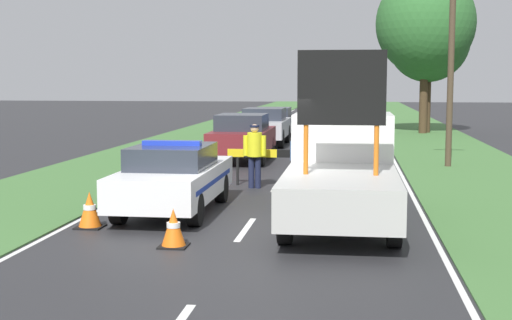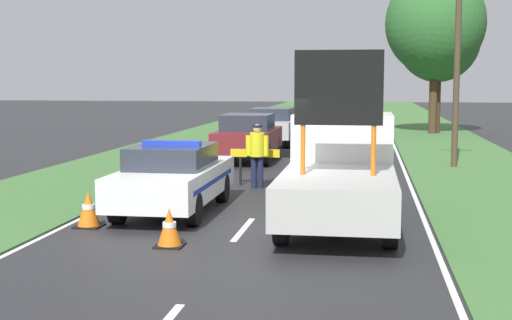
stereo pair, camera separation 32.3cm
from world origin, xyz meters
name	(u,v)px [view 1 (the left image)]	position (x,y,z in m)	size (l,w,h in m)	color
ground_plane	(249,225)	(0.00, 0.00, 0.00)	(160.00, 160.00, 0.00)	#28282B
lane_markings	(306,144)	(0.00, 17.72, 0.00)	(7.07, 73.21, 0.01)	silver
grass_verge_left	(191,139)	(-5.73, 20.00, 0.01)	(4.29, 120.00, 0.03)	#427038
grass_verge_right	(433,141)	(5.73, 20.00, 0.01)	(4.29, 120.00, 0.03)	#427038
police_car	(174,177)	(-1.79, 1.10, 0.76)	(1.79, 4.61, 1.56)	white
work_truck	(342,169)	(1.79, 0.69, 1.05)	(2.10, 5.60, 3.37)	white
road_barrier	(277,156)	(0.00, 5.24, 0.81)	(2.68, 0.08, 0.98)	black
police_officer	(255,150)	(-0.54, 4.75, 1.00)	(0.61, 0.39, 1.69)	#191E38
pedestrian_civilian	(301,156)	(0.71, 4.34, 0.92)	(0.56, 0.36, 1.57)	#191E38
traffic_cone_near_police	(369,184)	(2.41, 3.64, 0.32)	(0.47, 0.47, 0.65)	black
traffic_cone_centre_front	(173,228)	(-1.01, -2.03, 0.33)	(0.48, 0.48, 0.67)	black
traffic_cone_near_truck	(90,210)	(-3.01, -0.69, 0.35)	(0.51, 0.51, 0.70)	black
traffic_cone_behind_barrier	(332,173)	(1.44, 6.23, 0.24)	(0.35, 0.35, 0.50)	black
traffic_cone_lane_edge	(173,181)	(-2.47, 3.70, 0.30)	(0.44, 0.44, 0.61)	black
queued_car_wagon_maroon	(242,137)	(-1.81, 10.90, 0.86)	(1.87, 4.35, 1.66)	maroon
queued_car_sedan_silver	(265,126)	(-1.79, 17.18, 0.86)	(1.92, 4.47, 1.62)	#B2B2B7
queued_car_sedan_black	(274,120)	(-2.01, 23.11, 0.76)	(1.84, 4.46, 1.42)	black
queued_car_hatch_blue	(349,115)	(1.82, 29.85, 0.75)	(1.77, 4.13, 1.45)	navy
roadside_tree_near_left	(425,24)	(5.72, 24.94, 5.77)	(5.16, 5.16, 8.50)	#42301E
roadside_tree_near_right	(428,39)	(5.95, 25.46, 5.01)	(4.40, 4.40, 7.34)	#42301E
utility_pole	(451,63)	(5.12, 10.12, 3.38)	(1.20, 0.20, 6.53)	#473828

